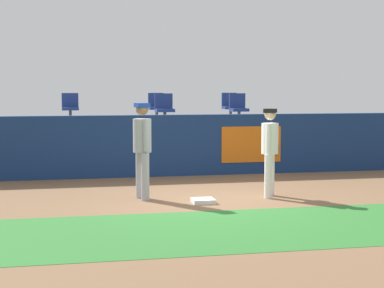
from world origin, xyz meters
TOP-DOWN VIEW (x-y plane):
  - ground_plane at (0.00, 0.00)m, footprint 60.00×60.00m
  - grass_foreground_strip at (0.00, -2.29)m, footprint 18.00×2.80m
  - first_base at (-0.05, -0.14)m, footprint 0.40×0.40m
  - player_fielder_home at (1.36, 0.25)m, footprint 0.50×0.46m
  - player_runner_visitor at (-1.09, 0.49)m, footprint 0.41×0.50m
  - field_wall at (0.01, 3.53)m, footprint 18.00×0.26m
  - bleacher_platform at (0.00, 6.10)m, footprint 18.00×4.80m
  - seat_back_right at (2.34, 6.77)m, footprint 0.45×0.44m
  - seat_front_right at (2.08, 4.97)m, footprint 0.44×0.44m
  - seat_front_center at (0.07, 4.97)m, footprint 0.47×0.44m
  - seat_back_left at (-2.32, 6.77)m, footprint 0.46×0.44m
  - seat_back_center at (0.13, 6.77)m, footprint 0.44×0.44m

SIDE VIEW (x-z plane):
  - ground_plane at x=0.00m, z-range 0.00..0.00m
  - grass_foreground_strip at x=0.00m, z-range 0.00..0.01m
  - first_base at x=-0.05m, z-range 0.00..0.08m
  - bleacher_platform at x=0.00m, z-range 0.00..1.12m
  - field_wall at x=0.01m, z-range 0.00..1.46m
  - player_fielder_home at x=1.36m, z-range 0.13..1.84m
  - player_runner_visitor at x=-1.09m, z-range 0.15..1.97m
  - seat_front_right at x=2.08m, z-range 1.17..2.01m
  - seat_back_center at x=0.13m, z-range 1.17..2.01m
  - seat_back_right at x=2.34m, z-range 1.17..2.01m
  - seat_back_left at x=-2.32m, z-range 1.17..2.01m
  - seat_front_center at x=0.07m, z-range 1.17..2.01m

